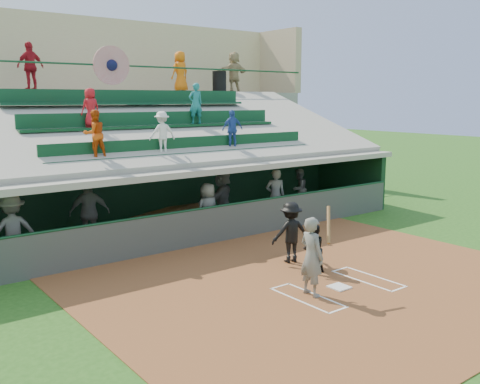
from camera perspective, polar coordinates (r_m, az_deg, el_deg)
ground at (r=12.75m, az=10.53°, el=-10.08°), size 100.00×100.00×0.00m
dirt_slab at (r=13.07m, az=8.88°, el=-9.49°), size 11.00×9.00×0.02m
home_plate at (r=12.74m, az=10.53°, el=-9.93°), size 0.43×0.43×0.03m
batters_box_chalk at (r=12.74m, az=10.53°, el=-9.98°), size 2.65×1.85×0.01m
dugout_floor at (r=17.75m, az=-5.88°, el=-4.15°), size 16.00×3.50×0.04m
concourse_slab at (r=23.34m, az=-14.76°, el=4.64°), size 20.00×3.00×4.60m
grandstand at (r=20.63m, az=-11.53°, el=4.00°), size 20.40×10.40×7.80m
batter_at_plate at (r=11.93m, az=7.67°, el=-6.78°), size 0.85×0.75×1.95m
catcher at (r=13.51m, az=7.84°, el=-6.01°), size 0.66×0.55×1.23m
home_umpire at (r=14.26m, az=5.44°, el=-4.30°), size 1.18×0.88×1.63m
dugout_bench at (r=18.84m, az=-7.58°, el=-2.53°), size 15.37×6.55×0.49m
dugout_player_a at (r=14.83m, az=-23.13°, el=-3.83°), size 1.25×0.72×1.92m
dugout_player_b at (r=16.29m, az=-15.75°, el=-2.14°), size 1.24×0.82×1.97m
dugout_player_c at (r=16.72m, az=-3.44°, el=-1.94°), size 0.89×0.64×1.70m
dugout_player_d at (r=18.30m, az=-1.88°, el=-0.56°), size 1.79×1.43×1.91m
dugout_player_e at (r=18.65m, az=3.79°, el=-0.41°), size 0.82×0.73×1.89m
dugout_player_f at (r=21.04m, az=6.30°, el=0.33°), size 0.91×0.79×1.59m
trash_bin at (r=24.88m, az=-2.22°, el=11.67°), size 0.63×0.63×0.95m
concourse_staff_a at (r=22.00m, az=-21.45°, el=12.36°), size 1.14×0.70×1.82m
concourse_staff_b at (r=24.18m, az=-6.39°, el=12.63°), size 0.96×0.73×1.77m
concourse_staff_c at (r=26.08m, az=-0.66°, el=12.66°), size 1.82×0.71×1.92m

